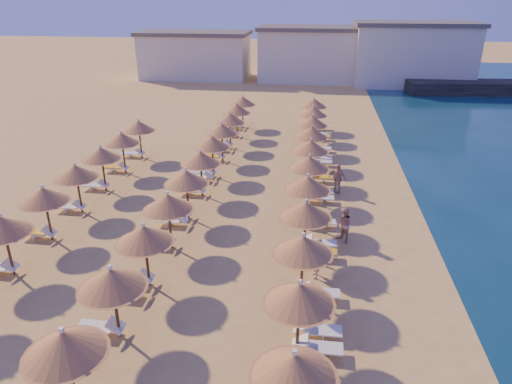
# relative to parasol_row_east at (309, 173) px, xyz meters

# --- Properties ---
(ground) EXTENTS (220.00, 220.00, 0.00)m
(ground) POSITION_rel_parasol_row_east_xyz_m (-3.49, -4.38, -2.42)
(ground) COLOR tan
(ground) RESTS_ON ground
(hotel_blocks) EXTENTS (45.65, 10.46, 8.10)m
(hotel_blocks) POSITION_rel_parasol_row_east_xyz_m (-0.73, 42.60, 1.28)
(hotel_blocks) COLOR beige
(hotel_blocks) RESTS_ON ground
(parasol_row_east) EXTENTS (2.47, 37.34, 3.01)m
(parasol_row_east) POSITION_rel_parasol_row_east_xyz_m (0.00, 0.00, 0.00)
(parasol_row_east) COLOR brown
(parasol_row_east) RESTS_ON ground
(parasol_row_west) EXTENTS (2.47, 37.34, 3.01)m
(parasol_row_west) POSITION_rel_parasol_row_east_xyz_m (-6.47, 0.00, 0.00)
(parasol_row_west) COLOR brown
(parasol_row_west) RESTS_ON ground
(parasol_row_inland) EXTENTS (2.47, 21.49, 3.01)m
(parasol_row_inland) POSITION_rel_parasol_row_east_xyz_m (-12.74, -1.59, -0.00)
(parasol_row_inland) COLOR brown
(parasol_row_inland) RESTS_ON ground
(loungers) EXTENTS (15.90, 35.50, 0.66)m
(loungers) POSITION_rel_parasol_row_east_xyz_m (-4.93, -0.45, -2.08)
(loungers) COLOR white
(loungers) RESTS_ON ground
(beachgoer_b) EXTENTS (1.09, 1.14, 1.85)m
(beachgoer_b) POSITION_rel_parasol_row_east_xyz_m (1.91, -3.05, -1.50)
(beachgoer_b) COLOR tan
(beachgoer_b) RESTS_ON ground
(beachgoer_c) EXTENTS (1.20, 0.85, 1.89)m
(beachgoer_c) POSITION_rel_parasol_row_east_xyz_m (1.77, 3.20, -1.48)
(beachgoer_c) COLOR tan
(beachgoer_c) RESTS_ON ground
(beachgoer_a) EXTENTS (0.51, 0.73, 1.90)m
(beachgoer_a) POSITION_rel_parasol_row_east_xyz_m (0.57, -6.35, -1.48)
(beachgoer_a) COLOR tan
(beachgoer_a) RESTS_ON ground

